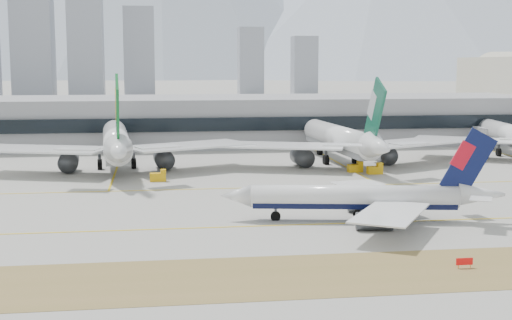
{
  "coord_description": "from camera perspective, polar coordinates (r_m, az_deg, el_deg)",
  "views": [
    {
      "loc": [
        -13.08,
        -114.9,
        25.75
      ],
      "look_at": [
        5.69,
        18.0,
        7.5
      ],
      "focal_mm": 50.0,
      "sensor_mm": 36.0,
      "label": 1
    }
  ],
  "objects": [
    {
      "name": "taxiing_airliner",
      "position": [
        118.35,
        8.68,
        -3.04
      ],
      "size": [
        46.55,
        40.02,
        15.7
      ],
      "rotation": [
        0.0,
        0.0,
        2.97
      ],
      "color": "white",
      "rests_on": "ground"
    },
    {
      "name": "gse_extra",
      "position": [
        169.32,
        9.53,
        -0.75
      ],
      "size": [
        3.55,
        2.0,
        2.6
      ],
      "color": "#E4A70C",
      "rests_on": "ground"
    },
    {
      "name": "gse_b",
      "position": [
        158.17,
        -7.8,
        -1.31
      ],
      "size": [
        3.55,
        2.0,
        2.6
      ],
      "color": "#E4A70C",
      "rests_on": "ground"
    },
    {
      "name": "widebody_eva",
      "position": [
        176.54,
        -11.11,
        1.3
      ],
      "size": [
        67.12,
        65.81,
        23.98
      ],
      "rotation": [
        0.0,
        0.0,
        1.64
      ],
      "color": "white",
      "rests_on": "ground"
    },
    {
      "name": "hold_sign_right",
      "position": [
        94.67,
        16.34,
        -7.81
      ],
      "size": [
        2.2,
        0.15,
        1.35
      ],
      "color": "red",
      "rests_on": "ground"
    },
    {
      "name": "gse_c",
      "position": [
        171.67,
        7.98,
        -0.61
      ],
      "size": [
        3.55,
        2.0,
        2.6
      ],
      "color": "#E4A70C",
      "rests_on": "ground"
    },
    {
      "name": "city_skyline",
      "position": [
        576.5,
        -17.65,
        9.78
      ],
      "size": [
        342.0,
        49.8,
        140.0
      ],
      "color": "gray",
      "rests_on": "ground"
    },
    {
      "name": "widebody_cathay",
      "position": [
        183.23,
        6.92,
        1.54
      ],
      "size": [
        64.74,
        63.41,
        23.11
      ],
      "rotation": [
        0.0,
        0.0,
        1.63
      ],
      "color": "white",
      "rests_on": "ground"
    },
    {
      "name": "ground",
      "position": [
        118.48,
        -1.51,
        -4.81
      ],
      "size": [
        3000.0,
        3000.0,
        0.0
      ],
      "primitive_type": "plane",
      "color": "#A29F97",
      "rests_on": "ground"
    },
    {
      "name": "terminal",
      "position": [
        230.83,
        -4.77,
        3.18
      ],
      "size": [
        280.0,
        43.1,
        15.0
      ],
      "color": "gray",
      "rests_on": "ground"
    }
  ]
}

